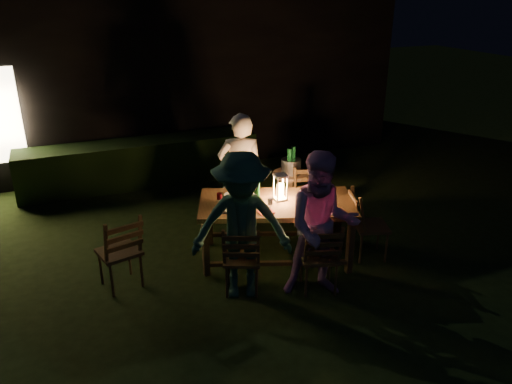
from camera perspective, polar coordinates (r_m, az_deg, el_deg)
name	(u,v)px	position (r m, az deg, el deg)	size (l,w,h in m)	color
garden_envelope	(140,74)	(11.36, -13.13, 12.97)	(40.00, 40.00, 3.20)	black
dining_table	(276,207)	(6.39, 2.35, -1.76)	(2.17, 1.58, 0.81)	#4C3019
chair_near_left	(242,270)	(5.90, -1.60, -8.90)	(0.56, 0.58, 0.94)	#4C3019
chair_near_right	(319,268)	(5.97, 7.20, -8.64)	(0.54, 0.56, 0.95)	#4C3019
chair_far_left	(241,215)	(7.26, -1.70, -2.63)	(0.51, 0.53, 0.90)	#4C3019
chair_far_right	(310,213)	(7.32, 6.14, -2.38)	(0.52, 0.55, 0.95)	#4C3019
chair_end	(369,236)	(6.78, 12.76, -4.96)	(0.58, 0.56, 0.98)	#4C3019
chair_spare	(121,264)	(6.19, -15.18, -7.94)	(0.56, 0.58, 1.01)	#4C3019
person_house_side	(241,174)	(7.07, -1.76, 2.04)	(0.65, 0.42, 1.77)	white
person_opp_right	(322,226)	(5.65, 7.55, -3.88)	(0.84, 0.66, 1.74)	#CF8EC6
person_opp_left	(242,227)	(5.57, -1.65, -3.99)	(1.13, 0.65, 1.75)	#2D5A45
lantern	(280,189)	(6.34, 2.80, 0.39)	(0.16, 0.16, 0.35)	white
plate_far_left	(233,195)	(6.54, -2.59, -0.33)	(0.25, 0.25, 0.01)	white
plate_near_left	(233,209)	(6.13, -2.62, -1.93)	(0.25, 0.25, 0.01)	white
plate_far_right	(309,194)	(6.60, 6.12, -0.22)	(0.25, 0.25, 0.01)	white
plate_near_right	(314,208)	(6.20, 6.66, -1.79)	(0.25, 0.25, 0.01)	white
wineglass_a	(252,187)	(6.56, -0.42, 0.55)	(0.06, 0.06, 0.18)	#59070F
wineglass_b	(219,200)	(6.20, -4.20, -0.89)	(0.06, 0.06, 0.18)	#59070F
wineglass_c	(303,204)	(6.09, 5.38, -1.36)	(0.06, 0.06, 0.18)	#59070F
wineglass_d	(323,189)	(6.56, 7.67, 0.32)	(0.06, 0.06, 0.18)	#59070F
wineglass_e	(270,205)	(6.04, 1.63, -1.49)	(0.06, 0.06, 0.18)	silver
bottle_table	(257,192)	(6.28, 0.11, 0.03)	(0.07, 0.07, 0.28)	#0F471E
napkin_left	(266,212)	(6.05, 1.16, -2.29)	(0.18, 0.14, 0.01)	red
napkin_right	(323,210)	(6.14, 7.69, -2.09)	(0.18, 0.14, 0.01)	red
phone	(227,212)	(6.06, -3.29, -2.29)	(0.14, 0.07, 0.01)	black
side_table	(291,178)	(7.56, 4.00, 1.55)	(0.56, 0.56, 0.75)	#836141
ice_bucket	(291,166)	(7.49, 4.04, 2.97)	(0.30, 0.30, 0.22)	#A5A8AD
bottle_bucket_a	(289,164)	(7.42, 3.83, 3.19)	(0.07, 0.07, 0.32)	#0F471E
bottle_bucket_b	(293,162)	(7.53, 4.26, 3.47)	(0.07, 0.07, 0.32)	#0F471E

